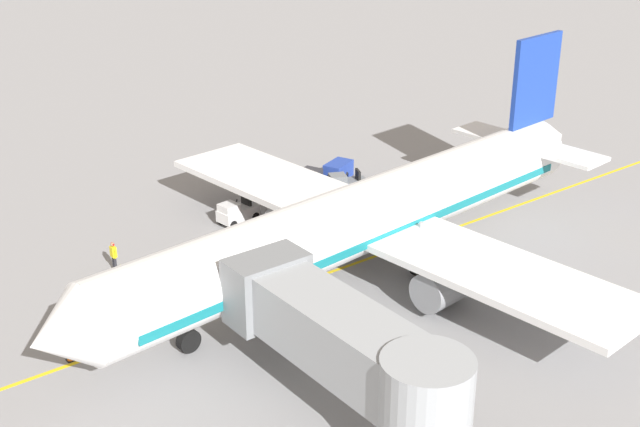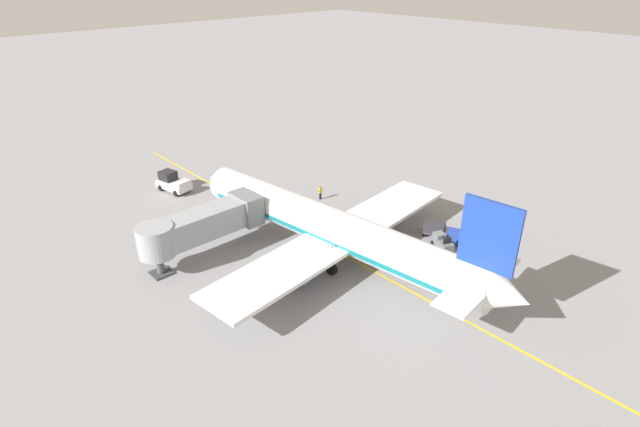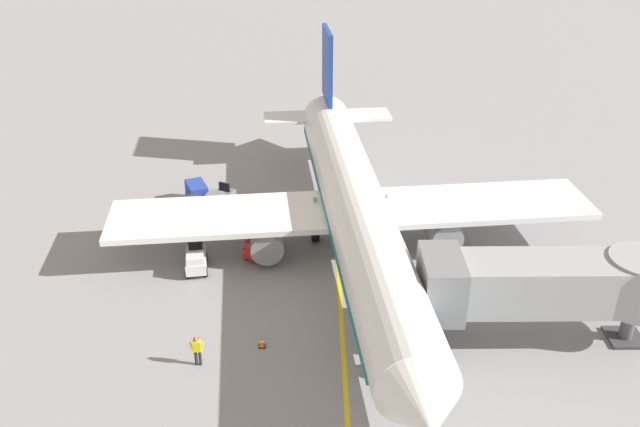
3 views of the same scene
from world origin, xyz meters
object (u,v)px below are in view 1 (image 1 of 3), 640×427
at_px(baggage_tug_lead, 346,184).
at_px(baggage_tug_trailing, 237,212).
at_px(safety_cone_nose_left, 70,355).
at_px(ground_crew_wing_walker, 114,255).
at_px(jet_bridge, 342,339).
at_px(baggage_tug_spare, 296,226).
at_px(baggage_cart_second_in_train, 338,171).
at_px(safety_cone_nose_right, 164,280).
at_px(baggage_cart_front, 307,181).
at_px(parked_airliner, 367,217).

distance_m(baggage_tug_lead, baggage_tug_trailing, 8.19).
bearing_deg(baggage_tug_trailing, safety_cone_nose_left, 120.51).
xyz_separation_m(ground_crew_wing_walker, safety_cone_nose_left, (-6.85, 5.34, -0.66)).
bearing_deg(jet_bridge, safety_cone_nose_left, 34.81).
relative_size(jet_bridge, ground_crew_wing_walker, 7.39).
distance_m(baggage_tug_lead, ground_crew_wing_walker, 16.85).
height_order(baggage_tug_trailing, safety_cone_nose_left, baggage_tug_trailing).
bearing_deg(baggage_tug_spare, safety_cone_nose_left, 105.89).
xyz_separation_m(jet_bridge, baggage_cart_second_in_train, (19.78, -15.66, -2.50)).
xyz_separation_m(baggage_tug_trailing, ground_crew_wing_walker, (-1.39, 8.64, 0.24)).
bearing_deg(ground_crew_wing_walker, baggage_tug_trailing, -80.87).
xyz_separation_m(ground_crew_wing_walker, safety_cone_nose_right, (-3.03, -1.36, -0.66)).
distance_m(baggage_cart_second_in_train, ground_crew_wing_walker, 17.68).
bearing_deg(baggage_cart_second_in_train, safety_cone_nose_left, 112.59).
bearing_deg(jet_bridge, baggage_tug_trailing, -20.21).
height_order(baggage_tug_trailing, safety_cone_nose_right, baggage_tug_trailing).
distance_m(baggage_tug_lead, baggage_cart_front, 2.58).
height_order(parked_airliner, baggage_tug_lead, parked_airliner).
distance_m(baggage_tug_trailing, baggage_tug_spare, 4.13).
relative_size(baggage_tug_lead, safety_cone_nose_right, 4.70).
bearing_deg(baggage_cart_front, parked_airliner, 159.03).
xyz_separation_m(parked_airliner, baggage_cart_second_in_train, (10.88, -6.83, -2.24)).
relative_size(baggage_tug_spare, baggage_cart_second_in_train, 0.94).
bearing_deg(baggage_tug_spare, baggage_cart_second_in_train, -54.98).
xyz_separation_m(jet_bridge, baggage_tug_trailing, (18.52, -6.82, -2.74)).
bearing_deg(baggage_tug_trailing, baggage_cart_second_in_train, -81.90).
bearing_deg(baggage_tug_lead, safety_cone_nose_left, 109.44).
relative_size(parked_airliner, ground_crew_wing_walker, 22.10).
height_order(baggage_tug_spare, safety_cone_nose_left, baggage_tug_spare).
distance_m(baggage_cart_front, baggage_cart_second_in_train, 2.71).
distance_m(baggage_cart_front, safety_cone_nose_left, 22.19).
xyz_separation_m(jet_bridge, ground_crew_wing_walker, (17.13, 1.82, -2.50)).
relative_size(jet_bridge, baggage_tug_lead, 4.51).
xyz_separation_m(baggage_tug_trailing, baggage_cart_front, (1.13, -6.13, 0.24)).
relative_size(baggage_tug_trailing, safety_cone_nose_left, 4.48).
xyz_separation_m(baggage_tug_trailing, safety_cone_nose_left, (-8.23, 13.97, -0.42)).
bearing_deg(ground_crew_wing_walker, safety_cone_nose_left, 142.07).
relative_size(baggage_cart_second_in_train, safety_cone_nose_left, 4.99).
xyz_separation_m(baggage_tug_lead, baggage_tug_trailing, (0.42, 8.18, 0.00)).
height_order(baggage_cart_front, safety_cone_nose_left, baggage_cart_front).
xyz_separation_m(baggage_cart_front, baggage_cart_second_in_train, (0.12, -2.71, 0.00)).
distance_m(baggage_tug_spare, safety_cone_nose_left, 16.23).
bearing_deg(safety_cone_nose_right, baggage_cart_second_in_train, -70.60).
relative_size(jet_bridge, baggage_cart_front, 4.25).
bearing_deg(parked_airliner, safety_cone_nose_right, 60.70).
height_order(parked_airliner, jet_bridge, parked_airliner).
relative_size(baggage_tug_lead, baggage_cart_second_in_train, 0.94).
height_order(parked_airliner, baggage_tug_trailing, parked_airliner).
relative_size(parked_airliner, safety_cone_nose_right, 63.31).
relative_size(safety_cone_nose_left, safety_cone_nose_right, 1.00).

